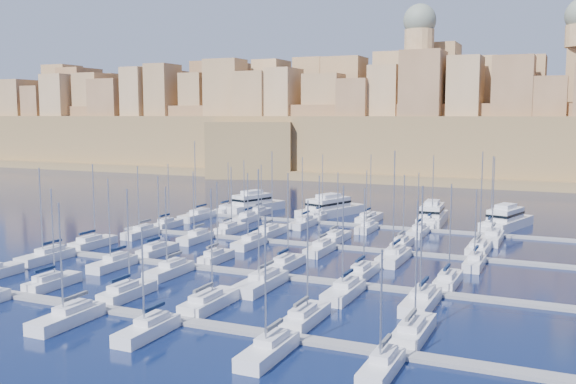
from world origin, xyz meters
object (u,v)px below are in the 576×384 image
at_px(sailboat_2, 127,292).
at_px(motor_yacht_c, 432,216).
at_px(motor_yacht_d, 506,220).
at_px(motor_yacht_b, 330,208).
at_px(motor_yacht_a, 254,204).
at_px(sailboat_4, 306,317).

xyz_separation_m(sailboat_2, motor_yacht_c, (23.20, 69.73, 0.99)).
bearing_deg(sailboat_2, motor_yacht_d, 61.72).
bearing_deg(sailboat_2, motor_yacht_b, 89.86).
bearing_deg(sailboat_2, motor_yacht_c, 71.59).
relative_size(motor_yacht_a, motor_yacht_b, 0.88).
bearing_deg(motor_yacht_c, motor_yacht_b, 176.61).
bearing_deg(motor_yacht_b, motor_yacht_c, -3.39).
xyz_separation_m(motor_yacht_b, motor_yacht_c, (23.03, -1.36, 0.00)).
bearing_deg(motor_yacht_c, motor_yacht_a, 179.54).
height_order(motor_yacht_a, motor_yacht_b, same).
height_order(motor_yacht_b, motor_yacht_c, same).
distance_m(sailboat_4, motor_yacht_d, 71.49).
height_order(sailboat_2, motor_yacht_b, sailboat_2).
bearing_deg(sailboat_4, motor_yacht_b, 108.36).
height_order(sailboat_4, motor_yacht_b, sailboat_4).
distance_m(sailboat_2, motor_yacht_b, 71.10).
xyz_separation_m(sailboat_4, motor_yacht_a, (-42.26, 70.09, 0.99)).
bearing_deg(motor_yacht_b, motor_yacht_d, -1.54).
xyz_separation_m(sailboat_2, motor_yacht_a, (-18.49, 70.07, 0.99)).
relative_size(motor_yacht_c, motor_yacht_d, 0.93).
relative_size(sailboat_2, motor_yacht_d, 0.81).
relative_size(sailboat_2, motor_yacht_b, 0.72).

